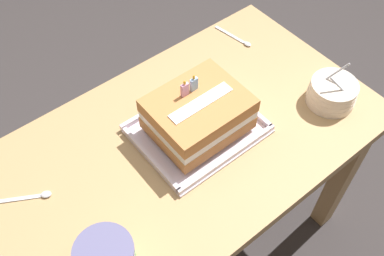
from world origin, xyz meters
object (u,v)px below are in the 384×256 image
foil_tray (197,129)px  serving_spoon_by_bowls (239,40)px  serving_spoon_near_tray (37,196)px  birthday_cake (197,113)px  bowl_stack (332,93)px

foil_tray → serving_spoon_by_bowls: size_ratio=2.22×
foil_tray → serving_spoon_by_bowls: (0.35, 0.20, -0.00)m
serving_spoon_near_tray → birthday_cake: bearing=-11.4°
foil_tray → birthday_cake: (0.00, 0.00, 0.07)m
serving_spoon_by_bowls → serving_spoon_near_tray: bearing=-171.7°
birthday_cake → serving_spoon_near_tray: (-0.44, 0.09, -0.07)m
foil_tray → serving_spoon_near_tray: 0.45m
serving_spoon_near_tray → serving_spoon_by_bowls: (0.79, 0.12, -0.00)m
serving_spoon_by_bowls → foil_tray: bearing=-149.5°
bowl_stack → serving_spoon_near_tray: bowl_stack is taller
serving_spoon_near_tray → serving_spoon_by_bowls: size_ratio=0.81×
birthday_cake → bowl_stack: 0.41m
foil_tray → birthday_cake: 0.07m
serving_spoon_near_tray → serving_spoon_by_bowls: serving_spoon_near_tray is taller
birthday_cake → bowl_stack: birthday_cake is taller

